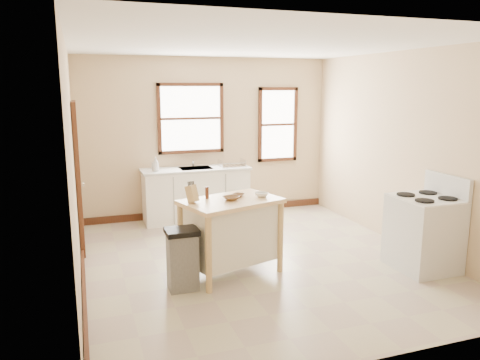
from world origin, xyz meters
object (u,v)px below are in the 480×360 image
object	(u,v)px
knife_block	(192,194)
bowl_b	(238,195)
soap_bottle_b	(155,165)
bowl_a	(231,198)
soap_bottle_a	(156,164)
kitchen_island	(231,237)
gas_stove	(424,223)
trash_bin	(183,259)
pepper_grinder	(207,193)
bowl_c	(262,195)
dish_rack	(232,163)

from	to	relation	value
knife_block	bowl_b	world-z (taller)	knife_block
soap_bottle_b	bowl_a	size ratio (longest dim) A/B	1.10
soap_bottle_a	kitchen_island	xyz separation A→B (m)	(0.53, -2.39, -0.56)
kitchen_island	gas_stove	world-z (taller)	gas_stove
knife_block	trash_bin	distance (m)	0.76
bowl_a	gas_stove	world-z (taller)	gas_stove
kitchen_island	bowl_a	size ratio (longest dim) A/B	6.05
pepper_grinder	kitchen_island	bearing A→B (deg)	-27.29
gas_stove	pepper_grinder	bearing A→B (deg)	163.42
pepper_grinder	bowl_c	distance (m)	0.68
soap_bottle_a	knife_block	bearing A→B (deg)	-78.62
kitchen_island	soap_bottle_a	bearing A→B (deg)	85.47
soap_bottle_b	soap_bottle_a	bearing A→B (deg)	-96.90
soap_bottle_a	gas_stove	xyz separation A→B (m)	(2.89, -3.04, -0.43)
knife_block	gas_stove	distance (m)	2.95
pepper_grinder	bowl_b	xyz separation A→B (m)	(0.40, -0.02, -0.06)
bowl_a	soap_bottle_a	bearing A→B (deg)	102.21
dish_rack	knife_block	distance (m)	2.75
bowl_a	soap_bottle_b	bearing A→B (deg)	102.14
kitchen_island	soap_bottle_b	bearing A→B (deg)	85.39
pepper_grinder	trash_bin	size ratio (longest dim) A/B	0.21
kitchen_island	gas_stove	xyz separation A→B (m)	(2.36, -0.65, 0.13)
pepper_grinder	bowl_a	world-z (taller)	pepper_grinder
trash_bin	gas_stove	bearing A→B (deg)	-7.03
bowl_b	pepper_grinder	bearing A→B (deg)	177.65
dish_rack	gas_stove	size ratio (longest dim) A/B	0.36
knife_block	gas_stove	world-z (taller)	gas_stove
bowl_a	gas_stove	xyz separation A→B (m)	(2.37, -0.62, -0.37)
dish_rack	knife_block	size ratio (longest dim) A/B	2.20
pepper_grinder	trash_bin	world-z (taller)	pepper_grinder
knife_block	bowl_a	world-z (taller)	knife_block
bowl_b	soap_bottle_b	bearing A→B (deg)	106.23
soap_bottle_b	bowl_a	world-z (taller)	soap_bottle_b
soap_bottle_a	soap_bottle_b	size ratio (longest dim) A/B	1.13
soap_bottle_b	kitchen_island	distance (m)	2.54
bowl_b	trash_bin	distance (m)	1.08
soap_bottle_b	gas_stove	world-z (taller)	gas_stove
soap_bottle_a	bowl_a	bearing A→B (deg)	-67.55
soap_bottle_a	trash_bin	bearing A→B (deg)	-82.78
dish_rack	trash_bin	bearing A→B (deg)	-132.36
pepper_grinder	bowl_a	size ratio (longest dim) A/B	0.78
trash_bin	gas_stove	distance (m)	3.06
kitchen_island	knife_block	xyz separation A→B (m)	(-0.48, 0.00, 0.57)
kitchen_island	pepper_grinder	xyz separation A→B (m)	(-0.26, 0.14, 0.55)
kitchen_island	bowl_b	xyz separation A→B (m)	(0.14, 0.12, 0.49)
pepper_grinder	trash_bin	xyz separation A→B (m)	(-0.41, -0.40, -0.66)
bowl_c	dish_rack	bearing A→B (deg)	80.66
bowl_c	gas_stove	xyz separation A→B (m)	(1.95, -0.65, -0.37)
soap_bottle_a	knife_block	world-z (taller)	soap_bottle_a
soap_bottle_b	kitchen_island	xyz separation A→B (m)	(0.53, -2.42, -0.55)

